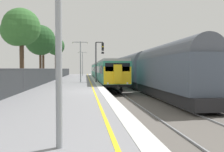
{
  "coord_description": "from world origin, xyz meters",
  "views": [
    {
      "loc": [
        -1.01,
        -17.56,
        1.68
      ],
      "look_at": [
        1.59,
        5.08,
        0.96
      ],
      "focal_mm": 37.82,
      "sensor_mm": 36.0,
      "label": 1
    }
  ],
  "objects_px": {
    "platform_lamp_mid": "(80,58)",
    "background_tree_right": "(55,47)",
    "commuter_train_at_platform": "(102,71)",
    "background_tree_left": "(44,45)",
    "platform_lamp_far": "(83,62)",
    "signal_gantry": "(98,57)",
    "background_tree_centre": "(40,41)",
    "freight_train_adjacent_track": "(124,69)",
    "background_tree_back": "(20,29)"
  },
  "relations": [
    {
      "from": "commuter_train_at_platform",
      "to": "background_tree_right",
      "type": "distance_m",
      "value": 12.75
    },
    {
      "from": "platform_lamp_mid",
      "to": "background_tree_back",
      "type": "height_order",
      "value": "background_tree_back"
    },
    {
      "from": "background_tree_centre",
      "to": "background_tree_back",
      "type": "xyz_separation_m",
      "value": [
        -0.37,
        -8.83,
        0.21
      ]
    },
    {
      "from": "signal_gantry",
      "to": "background_tree_back",
      "type": "distance_m",
      "value": 9.84
    },
    {
      "from": "platform_lamp_far",
      "to": "background_tree_back",
      "type": "bearing_deg",
      "value": -101.41
    },
    {
      "from": "platform_lamp_mid",
      "to": "platform_lamp_far",
      "type": "relative_size",
      "value": 0.92
    },
    {
      "from": "platform_lamp_mid",
      "to": "background_tree_left",
      "type": "distance_m",
      "value": 11.46
    },
    {
      "from": "platform_lamp_mid",
      "to": "freight_train_adjacent_track",
      "type": "bearing_deg",
      "value": 59.2
    },
    {
      "from": "commuter_train_at_platform",
      "to": "signal_gantry",
      "type": "distance_m",
      "value": 12.9
    },
    {
      "from": "commuter_train_at_platform",
      "to": "background_tree_centre",
      "type": "distance_m",
      "value": 13.43
    },
    {
      "from": "platform_lamp_far",
      "to": "commuter_train_at_platform",
      "type": "bearing_deg",
      "value": -72.32
    },
    {
      "from": "commuter_train_at_platform",
      "to": "background_tree_back",
      "type": "bearing_deg",
      "value": -118.32
    },
    {
      "from": "freight_train_adjacent_track",
      "to": "background_tree_left",
      "type": "height_order",
      "value": "background_tree_left"
    },
    {
      "from": "freight_train_adjacent_track",
      "to": "platform_lamp_far",
      "type": "distance_m",
      "value": 13.87
    },
    {
      "from": "background_tree_left",
      "to": "background_tree_back",
      "type": "relative_size",
      "value": 0.93
    },
    {
      "from": "background_tree_centre",
      "to": "background_tree_back",
      "type": "relative_size",
      "value": 0.99
    },
    {
      "from": "commuter_train_at_platform",
      "to": "background_tree_back",
      "type": "xyz_separation_m",
      "value": [
        -9.54,
        -17.71,
        4.39
      ]
    },
    {
      "from": "background_tree_left",
      "to": "background_tree_back",
      "type": "bearing_deg",
      "value": -89.48
    },
    {
      "from": "platform_lamp_mid",
      "to": "background_tree_right",
      "type": "bearing_deg",
      "value": 105.23
    },
    {
      "from": "platform_lamp_far",
      "to": "background_tree_right",
      "type": "height_order",
      "value": "background_tree_right"
    },
    {
      "from": "commuter_train_at_platform",
      "to": "background_tree_back",
      "type": "distance_m",
      "value": 20.59
    },
    {
      "from": "signal_gantry",
      "to": "background_tree_right",
      "type": "relative_size",
      "value": 0.61
    },
    {
      "from": "background_tree_right",
      "to": "background_tree_back",
      "type": "xyz_separation_m",
      "value": [
        -0.39,
        -25.08,
        -0.54
      ]
    },
    {
      "from": "platform_lamp_far",
      "to": "background_tree_back",
      "type": "distance_m",
      "value": 29.86
    },
    {
      "from": "platform_lamp_mid",
      "to": "background_tree_right",
      "type": "distance_m",
      "value": 21.18
    },
    {
      "from": "platform_lamp_far",
      "to": "background_tree_centre",
      "type": "height_order",
      "value": "background_tree_centre"
    },
    {
      "from": "background_tree_right",
      "to": "background_tree_back",
      "type": "height_order",
      "value": "background_tree_right"
    },
    {
      "from": "background_tree_centre",
      "to": "background_tree_right",
      "type": "height_order",
      "value": "background_tree_right"
    },
    {
      "from": "freight_train_adjacent_track",
      "to": "platform_lamp_mid",
      "type": "distance_m",
      "value": 15.02
    },
    {
      "from": "signal_gantry",
      "to": "background_tree_left",
      "type": "xyz_separation_m",
      "value": [
        -8.2,
        9.27,
        2.36
      ]
    },
    {
      "from": "commuter_train_at_platform",
      "to": "background_tree_centre",
      "type": "xyz_separation_m",
      "value": [
        -9.17,
        -8.88,
        4.18
      ]
    },
    {
      "from": "commuter_train_at_platform",
      "to": "background_tree_right",
      "type": "xyz_separation_m",
      "value": [
        -9.16,
        7.37,
        4.93
      ]
    },
    {
      "from": "signal_gantry",
      "to": "background_tree_right",
      "type": "distance_m",
      "value": 21.69
    },
    {
      "from": "platform_lamp_mid",
      "to": "background_tree_centre",
      "type": "distance_m",
      "value": 7.21
    },
    {
      "from": "platform_lamp_mid",
      "to": "background_tree_left",
      "type": "bearing_deg",
      "value": 122.57
    },
    {
      "from": "signal_gantry",
      "to": "platform_lamp_far",
      "type": "xyz_separation_m",
      "value": [
        -2.18,
        24.14,
        0.1
      ]
    },
    {
      "from": "commuter_train_at_platform",
      "to": "background_tree_left",
      "type": "bearing_deg",
      "value": -160.58
    },
    {
      "from": "signal_gantry",
      "to": "background_tree_centre",
      "type": "height_order",
      "value": "background_tree_centre"
    },
    {
      "from": "freight_train_adjacent_track",
      "to": "commuter_train_at_platform",
      "type": "bearing_deg",
      "value": -179.82
    },
    {
      "from": "freight_train_adjacent_track",
      "to": "background_tree_right",
      "type": "distance_m",
      "value": 15.76
    },
    {
      "from": "signal_gantry",
      "to": "background_tree_back",
      "type": "height_order",
      "value": "background_tree_back"
    },
    {
      "from": "platform_lamp_mid",
      "to": "background_tree_centre",
      "type": "bearing_deg",
      "value": 144.35
    },
    {
      "from": "signal_gantry",
      "to": "platform_lamp_far",
      "type": "relative_size",
      "value": 0.92
    },
    {
      "from": "commuter_train_at_platform",
      "to": "platform_lamp_mid",
      "type": "xyz_separation_m",
      "value": [
        -3.65,
        -12.83,
        1.74
      ]
    },
    {
      "from": "background_tree_left",
      "to": "background_tree_centre",
      "type": "relative_size",
      "value": 0.94
    },
    {
      "from": "background_tree_right",
      "to": "background_tree_centre",
      "type": "bearing_deg",
      "value": -90.05
    },
    {
      "from": "commuter_train_at_platform",
      "to": "background_tree_left",
      "type": "relative_size",
      "value": 5.56
    },
    {
      "from": "commuter_train_at_platform",
      "to": "background_tree_left",
      "type": "distance_m",
      "value": 11.1
    },
    {
      "from": "background_tree_left",
      "to": "background_tree_right",
      "type": "distance_m",
      "value": 10.82
    },
    {
      "from": "signal_gantry",
      "to": "platform_lamp_mid",
      "type": "distance_m",
      "value": 2.19
    }
  ]
}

